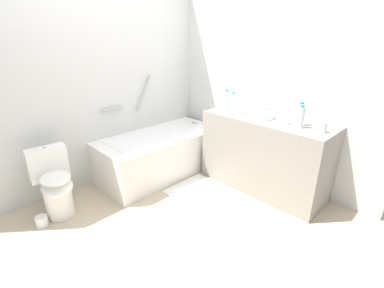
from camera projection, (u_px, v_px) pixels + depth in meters
name	position (u px, v px, depth m)	size (l,w,h in m)	color
ground_plane	(174.00, 219.00, 2.75)	(3.95, 3.95, 0.00)	#C1AD8E
wall_back_tiled	(98.00, 85.00, 3.19)	(3.35, 0.10, 2.41)	silver
wall_right_mirror	(266.00, 83.00, 3.29)	(0.10, 2.98, 2.41)	silver
bathtub	(161.00, 152.00, 3.61)	(1.65, 0.77, 1.26)	white
toilet	(55.00, 185.00, 2.72)	(0.38, 0.52, 0.71)	white
vanity_counter	(264.00, 154.00, 3.18)	(0.57, 1.47, 0.88)	gray
sink_basin	(260.00, 115.00, 3.04)	(0.30, 0.30, 0.05)	white
sink_faucet	(269.00, 112.00, 3.16)	(0.10, 0.15, 0.08)	silver
water_bottle_0	(227.00, 101.00, 3.31)	(0.06, 0.06, 0.26)	silver
water_bottle_1	(301.00, 117.00, 2.67)	(0.07, 0.07, 0.23)	silver
water_bottle_2	(300.00, 114.00, 2.75)	(0.07, 0.07, 0.24)	silver
water_bottle_3	(233.00, 102.00, 3.29)	(0.07, 0.07, 0.23)	silver
drinking_glass_0	(239.00, 109.00, 3.23)	(0.07, 0.07, 0.08)	white
drinking_glass_1	(324.00, 128.00, 2.55)	(0.06, 0.06, 0.10)	white
drinking_glass_2	(286.00, 119.00, 2.82)	(0.07, 0.07, 0.10)	white
bath_mat	(193.00, 189.00, 3.29)	(0.63, 0.42, 0.01)	white
toilet_paper_roll	(42.00, 221.00, 2.64)	(0.11, 0.11, 0.10)	white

